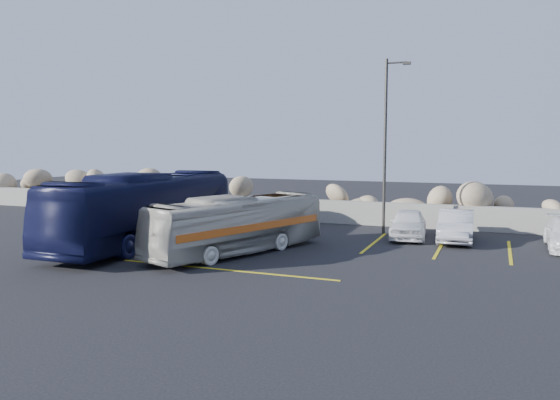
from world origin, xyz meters
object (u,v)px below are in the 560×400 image
at_px(vintage_bus, 238,225).
at_px(car_b, 456,226).
at_px(car_a, 408,224).
at_px(tour_coach, 146,209).
at_px(lamppost, 386,141).

height_order(vintage_bus, car_b, vintage_bus).
bearing_deg(car_a, vintage_bus, -139.35).
bearing_deg(car_b, tour_coach, -158.00).
bearing_deg(lamppost, vintage_bus, -123.23).
distance_m(lamppost, vintage_bus, 8.55).
height_order(lamppost, car_b, lamppost).
distance_m(lamppost, car_b, 4.92).
distance_m(vintage_bus, car_b, 9.54).
bearing_deg(tour_coach, lamppost, 34.31).
bearing_deg(lamppost, car_a, -33.72).
bearing_deg(car_b, lamppost, 163.16).
distance_m(tour_coach, car_a, 11.40).
xyz_separation_m(vintage_bus, tour_coach, (-4.43, 0.37, 0.38)).
xyz_separation_m(vintage_bus, car_a, (5.53, 5.84, -0.46)).
bearing_deg(vintage_bus, car_b, 58.08).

